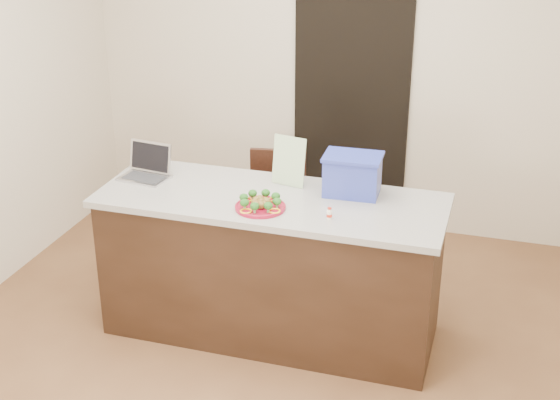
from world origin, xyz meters
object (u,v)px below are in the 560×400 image
(plate, at_px, (260,207))
(laptop, at_px, (147,168))
(napkin, at_px, (260,206))
(blue_box, at_px, (352,174))
(chair, at_px, (274,205))
(yogurt_bottle, at_px, (329,214))
(island, at_px, (271,266))

(plate, relative_size, laptop, 0.92)
(napkin, bearing_deg, blue_box, 35.71)
(blue_box, height_order, chair, blue_box)
(napkin, distance_m, laptop, 0.85)
(blue_box, bearing_deg, yogurt_bottle, -98.98)
(island, bearing_deg, yogurt_bottle, -25.16)
(yogurt_bottle, height_order, laptop, laptop)
(yogurt_bottle, bearing_deg, napkin, 173.88)
(plate, xyz_separation_m, chair, (-0.22, 0.95, -0.43))
(yogurt_bottle, relative_size, chair, 0.08)
(island, xyz_separation_m, napkin, (-0.02, -0.14, 0.46))
(island, height_order, yogurt_bottle, yogurt_bottle)
(napkin, xyz_separation_m, blue_box, (0.47, 0.33, 0.12))
(plate, distance_m, napkin, 0.03)
(napkin, height_order, laptop, laptop)
(napkin, height_order, chair, napkin)
(napkin, distance_m, blue_box, 0.59)
(napkin, xyz_separation_m, laptop, (-0.82, 0.23, 0.05))
(yogurt_bottle, bearing_deg, laptop, 167.40)
(island, bearing_deg, chair, 106.21)
(island, height_order, chair, island)
(napkin, bearing_deg, chair, 102.45)
(laptop, bearing_deg, plate, -10.03)
(island, relative_size, blue_box, 5.91)
(laptop, height_order, chair, laptop)
(laptop, distance_m, blue_box, 1.29)
(island, xyz_separation_m, yogurt_bottle, (0.40, -0.19, 0.49))
(island, relative_size, napkin, 12.57)
(plate, height_order, blue_box, blue_box)
(island, distance_m, napkin, 0.48)
(yogurt_bottle, relative_size, laptop, 0.21)
(island, relative_size, chair, 2.32)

